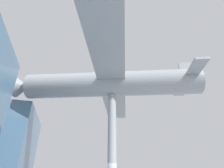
# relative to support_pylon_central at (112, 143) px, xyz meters

# --- Properties ---
(support_pylon_central) EXTENTS (0.64, 0.64, 7.66)m
(support_pylon_central) POSITION_rel_support_pylon_central_xyz_m (0.00, 0.00, 0.00)
(support_pylon_central) COLOR #999EA3
(support_pylon_central) RESTS_ON ground_plane
(suspended_airplane) EXTENTS (18.98, 16.04, 2.90)m
(suspended_airplane) POSITION_rel_support_pylon_central_xyz_m (0.10, 0.29, 4.89)
(suspended_airplane) COLOR #93999E
(suspended_airplane) RESTS_ON support_pylon_central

